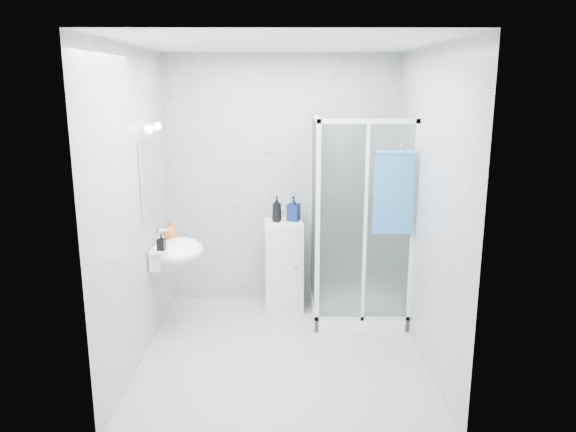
{
  "coord_description": "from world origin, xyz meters",
  "views": [
    {
      "loc": [
        0.02,
        -4.5,
        2.31
      ],
      "look_at": [
        0.05,
        0.35,
        1.15
      ],
      "focal_mm": 35.0,
      "sensor_mm": 36.0,
      "label": 1
    }
  ],
  "objects_px": {
    "storage_cabinet": "(284,266)",
    "shampoo_bottle_a": "(277,209)",
    "shower_enclosure": "(350,275)",
    "soap_dispenser_black": "(161,242)",
    "shampoo_bottle_b": "(294,208)",
    "soap_dispenser_orange": "(170,230)",
    "hand_towel": "(394,191)",
    "wall_basin": "(176,251)"
  },
  "relations": [
    {
      "from": "shampoo_bottle_b",
      "to": "soap_dispenser_orange",
      "type": "xyz_separation_m",
      "value": [
        -1.17,
        -0.43,
        -0.11
      ]
    },
    {
      "from": "shower_enclosure",
      "to": "storage_cabinet",
      "type": "xyz_separation_m",
      "value": [
        -0.66,
        0.24,
        0.02
      ]
    },
    {
      "from": "wall_basin",
      "to": "soap_dispenser_black",
      "type": "bearing_deg",
      "value": -113.71
    },
    {
      "from": "wall_basin",
      "to": "soap_dispenser_black",
      "type": "distance_m",
      "value": 0.25
    },
    {
      "from": "soap_dispenser_orange",
      "to": "shampoo_bottle_a",
      "type": "bearing_deg",
      "value": 21.46
    },
    {
      "from": "wall_basin",
      "to": "storage_cabinet",
      "type": "xyz_separation_m",
      "value": [
        0.99,
        0.56,
        -0.33
      ]
    },
    {
      "from": "shower_enclosure",
      "to": "shampoo_bottle_a",
      "type": "bearing_deg",
      "value": 160.76
    },
    {
      "from": "shampoo_bottle_a",
      "to": "shampoo_bottle_b",
      "type": "height_order",
      "value": "shampoo_bottle_a"
    },
    {
      "from": "storage_cabinet",
      "to": "soap_dispenser_orange",
      "type": "bearing_deg",
      "value": -163.79
    },
    {
      "from": "shampoo_bottle_b",
      "to": "shower_enclosure",
      "type": "bearing_deg",
      "value": -27.1
    },
    {
      "from": "hand_towel",
      "to": "storage_cabinet",
      "type": "bearing_deg",
      "value": 146.74
    },
    {
      "from": "shower_enclosure",
      "to": "soap_dispenser_orange",
      "type": "distance_m",
      "value": 1.81
    },
    {
      "from": "shampoo_bottle_a",
      "to": "soap_dispenser_orange",
      "type": "height_order",
      "value": "shampoo_bottle_a"
    },
    {
      "from": "soap_dispenser_orange",
      "to": "soap_dispenser_black",
      "type": "height_order",
      "value": "soap_dispenser_orange"
    },
    {
      "from": "hand_towel",
      "to": "shampoo_bottle_a",
      "type": "bearing_deg",
      "value": 147.89
    },
    {
      "from": "shower_enclosure",
      "to": "soap_dispenser_orange",
      "type": "bearing_deg",
      "value": -175.4
    },
    {
      "from": "storage_cabinet",
      "to": "soap_dispenser_black",
      "type": "bearing_deg",
      "value": -148.61
    },
    {
      "from": "wall_basin",
      "to": "shampoo_bottle_a",
      "type": "xyz_separation_m",
      "value": [
        0.93,
        0.57,
        0.27
      ]
    },
    {
      "from": "shower_enclosure",
      "to": "shampoo_bottle_b",
      "type": "bearing_deg",
      "value": 152.9
    },
    {
      "from": "shampoo_bottle_b",
      "to": "soap_dispenser_orange",
      "type": "bearing_deg",
      "value": -160.06
    },
    {
      "from": "soap_dispenser_orange",
      "to": "soap_dispenser_black",
      "type": "xyz_separation_m",
      "value": [
        -0.01,
        -0.37,
        -0.01
      ]
    },
    {
      "from": "wall_basin",
      "to": "hand_towel",
      "type": "height_order",
      "value": "hand_towel"
    },
    {
      "from": "shampoo_bottle_a",
      "to": "shower_enclosure",
      "type": "bearing_deg",
      "value": -19.24
    },
    {
      "from": "wall_basin",
      "to": "soap_dispenser_orange",
      "type": "relative_size",
      "value": 3.14
    },
    {
      "from": "shower_enclosure",
      "to": "storage_cabinet",
      "type": "bearing_deg",
      "value": 160.1
    },
    {
      "from": "shower_enclosure",
      "to": "wall_basin",
      "type": "distance_m",
      "value": 1.72
    },
    {
      "from": "soap_dispenser_orange",
      "to": "shower_enclosure",
      "type": "bearing_deg",
      "value": 4.6
    },
    {
      "from": "shower_enclosure",
      "to": "hand_towel",
      "type": "bearing_deg",
      "value": -51.83
    },
    {
      "from": "shower_enclosure",
      "to": "hand_towel",
      "type": "distance_m",
      "value": 1.06
    },
    {
      "from": "shampoo_bottle_a",
      "to": "shampoo_bottle_b",
      "type": "bearing_deg",
      "value": 10.5
    },
    {
      "from": "soap_dispenser_orange",
      "to": "wall_basin",
      "type": "bearing_deg",
      "value": -66.91
    },
    {
      "from": "shower_enclosure",
      "to": "shampoo_bottle_a",
      "type": "xyz_separation_m",
      "value": [
        -0.73,
        0.25,
        0.62
      ]
    },
    {
      "from": "shower_enclosure",
      "to": "soap_dispenser_black",
      "type": "bearing_deg",
      "value": -163.77
    },
    {
      "from": "shower_enclosure",
      "to": "soap_dispenser_black",
      "type": "height_order",
      "value": "shower_enclosure"
    },
    {
      "from": "storage_cabinet",
      "to": "shampoo_bottle_a",
      "type": "distance_m",
      "value": 0.6
    },
    {
      "from": "storage_cabinet",
      "to": "soap_dispenser_orange",
      "type": "height_order",
      "value": "soap_dispenser_orange"
    },
    {
      "from": "shampoo_bottle_a",
      "to": "shampoo_bottle_b",
      "type": "distance_m",
      "value": 0.17
    },
    {
      "from": "wall_basin",
      "to": "hand_towel",
      "type": "relative_size",
      "value": 0.75
    },
    {
      "from": "storage_cabinet",
      "to": "shampoo_bottle_a",
      "type": "bearing_deg",
      "value": 164.19
    },
    {
      "from": "hand_towel",
      "to": "soap_dispenser_black",
      "type": "bearing_deg",
      "value": -177.07
    },
    {
      "from": "shampoo_bottle_a",
      "to": "soap_dispenser_orange",
      "type": "distance_m",
      "value": 1.08
    },
    {
      "from": "shampoo_bottle_b",
      "to": "soap_dispenser_orange",
      "type": "distance_m",
      "value": 1.25
    }
  ]
}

